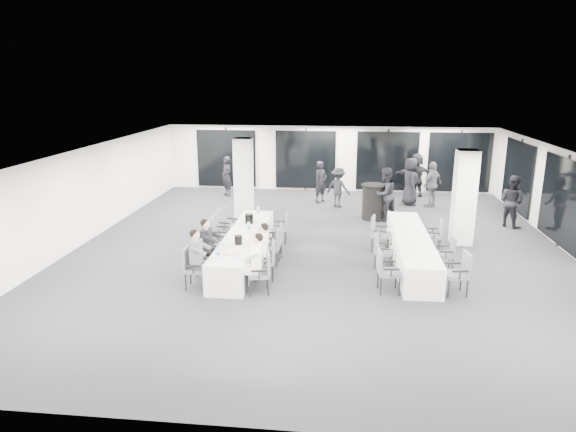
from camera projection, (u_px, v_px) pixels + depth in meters
The scene contains 43 objects.
room at pixel (350, 194), 15.49m from camera, with size 14.04×16.04×2.84m.
column_left at pixel (244, 178), 17.88m from camera, with size 0.60×0.60×2.80m, color silver.
column_right at pixel (464, 197), 15.03m from camera, with size 0.60×0.60×2.80m, color silver.
banquet_table_main at pixel (244, 247), 13.82m from camera, with size 0.90×5.00×0.75m, color silver.
banquet_table_side at pixel (411, 249), 13.68m from camera, with size 0.90×5.00×0.75m, color silver.
cocktail_table at pixel (373, 202), 17.83m from camera, with size 0.89×0.89×1.23m.
chair_main_left_near at pixel (192, 265), 11.97m from camera, with size 0.51×0.57×0.98m.
chair_main_left_second at pixel (203, 252), 12.84m from camera, with size 0.51×0.58×1.01m.
chair_main_left_mid at pixel (212, 242), 13.69m from camera, with size 0.55×0.59×0.99m.
chair_main_left_fourth at pixel (218, 232), 14.42m from camera, with size 0.57×0.62×1.04m.
chair_main_left_far at pixel (226, 223), 15.34m from camera, with size 0.63×0.65×1.02m.
chair_main_right_near at pixel (262, 270), 11.69m from camera, with size 0.58×0.61×0.97m.
chair_main_right_second at pixel (268, 258), 12.48m from camera, with size 0.54×0.59×0.97m.
chair_main_right_mid at pixel (273, 245), 13.47m from camera, with size 0.50×0.56×0.96m.
chair_main_right_fourth at pixel (277, 238), 14.15m from camera, with size 0.55×0.58×0.92m.
chair_main_right_far at pixel (282, 226), 15.31m from camera, with size 0.48×0.53×0.90m.
chair_side_left_near at pixel (385, 269), 11.74m from camera, with size 0.55×0.60×1.00m.
chair_side_left_mid at pixel (381, 248), 13.29m from camera, with size 0.55×0.58×0.90m.
chair_side_left_far at pixel (378, 231), 14.57m from camera, with size 0.59×0.63×1.00m.
chair_side_right_near at pixel (460, 270), 11.62m from camera, with size 0.56×0.61×1.00m.
chair_side_right_mid at pixel (447, 252), 13.03m from camera, with size 0.46×0.52×0.91m.
chair_side_right_far at pixel (436, 233), 14.64m from camera, with size 0.47×0.52×0.88m.
seated_guest_a at pixel (199, 255), 11.88m from camera, with size 0.50×0.38×1.44m.
seated_guest_b at pixel (209, 243), 12.76m from camera, with size 0.50×0.38×1.44m.
seated_guest_c at pixel (255, 259), 11.62m from camera, with size 0.50×0.38×1.44m.
seated_guest_d at pixel (261, 248), 12.42m from camera, with size 0.50×0.38×1.44m.
standing_guest_a at pixel (321, 179), 20.21m from camera, with size 0.67×0.54×1.85m, color black.
standing_guest_b at pixel (385, 191), 17.58m from camera, with size 1.01×0.62×2.10m, color black.
standing_guest_c at pixel (338, 185), 19.45m from camera, with size 1.12×0.57×1.73m, color black.
standing_guest_d at pixel (432, 181), 19.47m from camera, with size 1.16×0.65×1.97m, color #53555A.
standing_guest_e at pixel (410, 178), 19.77m from camera, with size 1.00×0.61×2.07m, color black.
standing_guest_f at pixel (416, 172), 21.13m from camera, with size 1.89×0.73×2.06m, color black.
standing_guest_g at pixel (227, 174), 21.31m from camera, with size 0.68×0.55×1.87m, color black.
standing_guest_h at pixel (512, 198), 16.85m from camera, with size 0.95×0.58×1.96m, color black.
ice_bucket_near at pixel (238, 240), 12.85m from camera, with size 0.20×0.20×0.22m, color black.
ice_bucket_far at pixel (249, 219), 14.69m from camera, with size 0.24×0.24×0.27m, color black.
water_bottle_a at pixel (218, 253), 11.92m from camera, with size 0.07×0.07×0.23m, color silver.
water_bottle_b at pixel (249, 227), 13.97m from camera, with size 0.08×0.08×0.24m, color silver.
water_bottle_c at pixel (258, 210), 15.67m from camera, with size 0.08×0.08×0.24m, color silver.
plate_a at pixel (226, 255), 12.09m from camera, with size 0.18×0.18×0.03m.
plate_b at pixel (235, 255), 12.03m from camera, with size 0.22×0.22×0.03m.
plate_c at pixel (242, 240), 13.21m from camera, with size 0.21×0.21×0.03m.
wine_glass at pixel (233, 252), 11.77m from camera, with size 0.08×0.08×0.22m.
Camera 1 is at (0.66, -14.13, 4.79)m, focal length 32.00 mm.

